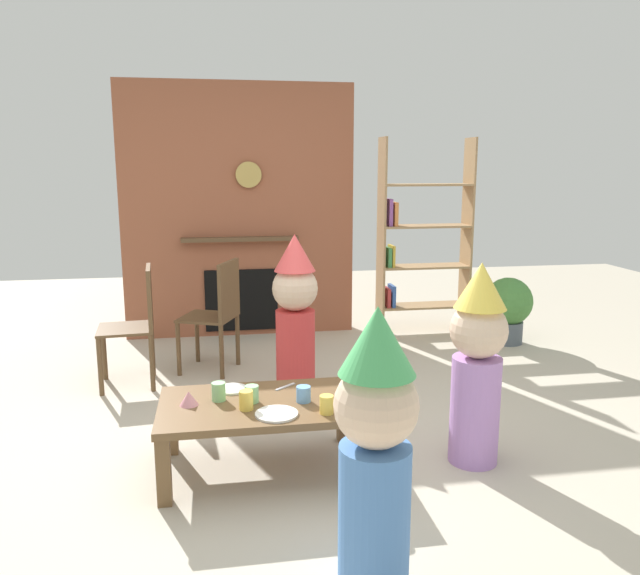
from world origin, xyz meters
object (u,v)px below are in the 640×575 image
Objects in this scene: paper_cup_near_right at (303,394)px; paper_plate_front at (277,414)px; paper_cup_center at (246,400)px; birthday_cake_slice at (189,398)px; dining_chair_left at (138,319)px; potted_plant_tall at (508,307)px; paper_cup_far_right at (327,405)px; dining_chair_middle at (218,309)px; paper_plate_rear at (232,389)px; paper_cup_near_left at (252,394)px; bookshelf at (419,243)px; child_with_cone_hat at (375,448)px; child_by_the_chairs at (295,312)px; coffee_table at (262,412)px; child_in_pink at (477,359)px; paper_cup_far_left at (219,392)px.

paper_plate_front is (-0.16, -0.16, -0.04)m from paper_cup_near_right.
birthday_cake_slice is at bearing 159.48° from paper_cup_center.
dining_chair_left is 1.45× the size of potted_plant_tall.
paper_cup_far_right is 0.11× the size of dining_chair_middle.
paper_cup_near_left is at bearing -63.73° from paper_plate_rear.
bookshelf is 3.15m from paper_cup_near_right.
child_with_cone_hat reaches higher than paper_cup_center.
dining_chair_middle is (-0.53, 1.94, 0.07)m from paper_cup_far_right.
paper_cup_center is 1.07× the size of paper_cup_far_right.
dining_chair_middle is (-0.54, 0.63, -0.11)m from child_by_the_chairs.
paper_cup_near_left reaches higher than coffee_table.
dining_chair_left reaches higher than potted_plant_tall.
child_with_cone_hat is 0.98× the size of child_by_the_chairs.
bookshelf is 19.91× the size of paper_cup_far_right.
paper_plate_front is 0.49m from birthday_cake_slice.
birthday_cake_slice reaches higher than coffee_table.
paper_cup_near_right is at bearing 44.48° from paper_plate_front.
paper_cup_center is 0.09× the size of child_in_pink.
paper_cup_far_left is 1.28m from child_with_cone_hat.
dining_chair_middle is at bearing 95.33° from paper_cup_near_left.
coffee_table is at bearing 0.00° from child_by_the_chairs.
paper_cup_near_right is at bearing -11.78° from paper_cup_far_left.
paper_cup_far_left reaches higher than paper_plate_rear.
dining_chair_left is (-1.13, 0.41, -0.11)m from child_by_the_chairs.
paper_cup_far_right is at bearing -26.70° from paper_cup_far_left.
paper_cup_far_right is 0.88m from child_in_pink.
paper_cup_near_right is at bearing -8.53° from coffee_table.
paper_cup_far_left is at bearing 9.04° from child_with_cone_hat.
potted_plant_tall is at bearing 47.35° from paper_cup_far_right.
child_by_the_chairs is at bearing 61.85° from paper_plate_rear.
paper_cup_far_left is 0.16m from birthday_cake_slice.
dining_chair_middle reaches higher than paper_cup_near_right.
paper_cup_near_left is 1.17m from child_by_the_chairs.
paper_cup_far_right is 2.06m from dining_chair_left.
child_by_the_chairs reaches higher than potted_plant_tall.
dining_chair_left is (-1.15, 2.59, -0.09)m from child_with_cone_hat.
paper_cup_center reaches higher than paper_cup_far_right.
bookshelf is 3.36m from paper_cup_center.
child_in_pink is (1.33, -0.31, 0.20)m from paper_plate_rear.
paper_cup_far_right is (0.31, -0.21, 0.11)m from coffee_table.
paper_plate_front is (-0.25, 0.02, -0.04)m from paper_cup_far_right.
paper_cup_near_left is at bearing -2.66° from child_by_the_chairs.
paper_cup_near_left is 0.91× the size of paper_cup_center.
child_in_pink is at bearing -0.27° from paper_cup_center.
child_in_pink reaches higher than paper_cup_near_left.
bookshelf is 2.15m from child_by_the_chairs.
child_in_pink reaches higher than paper_cup_center.
paper_plate_rear is at bearing -8.23° from child_in_pink.
bookshelf reaches higher than paper_cup_near_left.
dining_chair_left is (-2.56, -1.17, -0.37)m from bookshelf.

